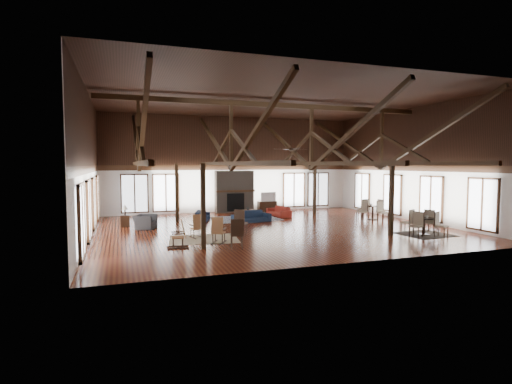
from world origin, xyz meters
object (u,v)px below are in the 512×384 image
object	(u,v)px
sofa_navy_front	(251,216)
coffee_table	(247,211)
armchair	(145,222)
sofa_orange	(279,211)
sofa_navy_left	(203,216)
tv_console	(267,206)
cafe_table_far	(373,210)
cafe_table_near	(424,223)

from	to	relation	value
sofa_navy_front	coffee_table	world-z (taller)	sofa_navy_front
armchair	sofa_orange	bearing A→B (deg)	-49.98
sofa_navy_left	coffee_table	xyz separation A→B (m)	(2.49, -0.08, 0.16)
sofa_navy_front	tv_console	distance (m)	5.25
sofa_navy_left	tv_console	distance (m)	5.76
sofa_orange	cafe_table_far	size ratio (longest dim) A/B	0.92
sofa_navy_left	cafe_table_far	xyz separation A→B (m)	(8.87, -2.69, 0.28)
sofa_orange	cafe_table_near	world-z (taller)	cafe_table_near
sofa_navy_left	cafe_table_near	size ratio (longest dim) A/B	0.87
sofa_orange	tv_console	world-z (taller)	tv_console
sofa_navy_front	cafe_table_near	size ratio (longest dim) A/B	1.03
sofa_navy_left	cafe_table_far	world-z (taller)	cafe_table_far
coffee_table	armchair	size ratio (longest dim) A/B	1.35
cafe_table_near	tv_console	distance (m)	11.02
armchair	cafe_table_far	bearing A→B (deg)	-70.35
sofa_navy_front	armchair	distance (m)	5.40
armchair	cafe_table_far	size ratio (longest dim) A/B	0.49
sofa_orange	cafe_table_near	xyz separation A→B (m)	(3.51, -7.81, 0.24)
sofa_navy_left	sofa_orange	distance (m)	4.60
armchair	cafe_table_near	bearing A→B (deg)	-92.99
sofa_navy_left	cafe_table_near	xyz separation A→B (m)	(8.09, -7.45, 0.26)
sofa_orange	tv_console	bearing A→B (deg)	168.23
sofa_orange	armchair	world-z (taller)	armchair
sofa_navy_front	armchair	world-z (taller)	armchair
coffee_table	cafe_table_near	world-z (taller)	cafe_table_near
cafe_table_near	sofa_orange	bearing A→B (deg)	114.18
sofa_navy_left	coffee_table	size ratio (longest dim) A/B	1.28
cafe_table_far	coffee_table	bearing A→B (deg)	157.70
cafe_table_far	tv_console	size ratio (longest dim) A/B	1.70
sofa_orange	tv_console	xyz separation A→B (m)	(0.28, 2.72, 0.03)
coffee_table	cafe_table_far	size ratio (longest dim) A/B	0.66
coffee_table	cafe_table_near	size ratio (longest dim) A/B	0.68
coffee_table	cafe_table_near	bearing A→B (deg)	-69.81
armchair	tv_console	distance (m)	9.43
sofa_orange	cafe_table_near	size ratio (longest dim) A/B	0.96
armchair	sofa_navy_left	bearing A→B (deg)	-34.37
sofa_orange	cafe_table_near	distance (m)	8.57
sofa_navy_front	coffee_table	xyz separation A→B (m)	(0.21, 1.41, 0.11)
coffee_table	sofa_navy_left	bearing A→B (deg)	161.21
coffee_table	tv_console	xyz separation A→B (m)	(2.37, 3.16, -0.11)
sofa_orange	coffee_table	bearing A→B (deg)	-84.03
coffee_table	sofa_orange	bearing A→B (deg)	-5.10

